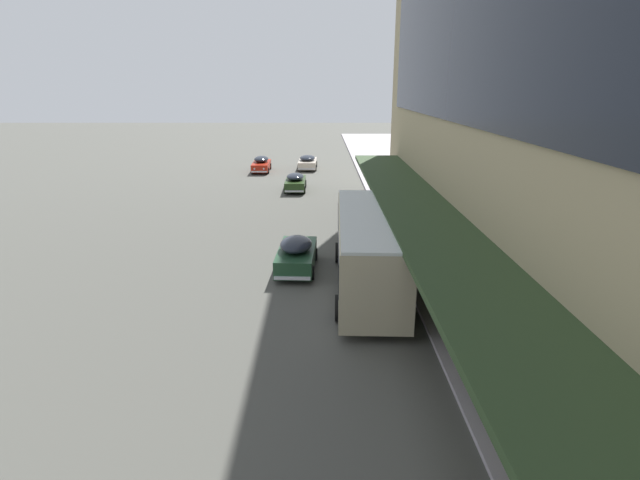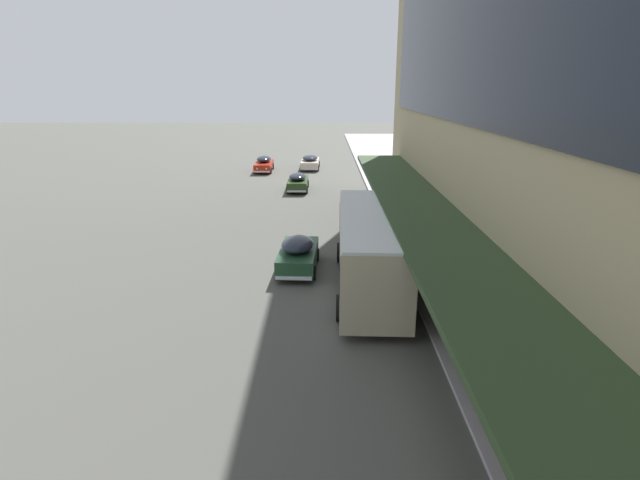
# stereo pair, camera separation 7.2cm
# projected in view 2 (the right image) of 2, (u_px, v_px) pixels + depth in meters

# --- Properties ---
(transit_bus_kerbside_front) EXTENTS (3.07, 10.24, 3.37)m
(transit_bus_kerbside_front) POSITION_uv_depth(u_px,v_px,m) (370.00, 247.00, 21.41)
(transit_bus_kerbside_front) COLOR tan
(transit_bus_kerbside_front) RESTS_ON ground
(sedan_lead_near) EXTENTS (1.87, 4.88, 1.57)m
(sedan_lead_near) POSITION_uv_depth(u_px,v_px,m) (264.00, 164.00, 51.71)
(sedan_lead_near) COLOR #A72110
(sedan_lead_near) RESTS_ON ground
(sedan_far_back) EXTENTS (2.02, 4.46, 1.67)m
(sedan_far_back) POSITION_uv_depth(u_px,v_px,m) (298.00, 254.00, 24.01)
(sedan_far_back) COLOR #1E4128
(sedan_far_back) RESTS_ON ground
(sedan_oncoming_front) EXTENTS (2.04, 4.96, 1.47)m
(sedan_oncoming_front) POSITION_uv_depth(u_px,v_px,m) (310.00, 162.00, 53.23)
(sedan_oncoming_front) COLOR beige
(sedan_oncoming_front) RESTS_ON ground
(sedan_lead_mid) EXTENTS (1.78, 4.55, 1.49)m
(sedan_lead_mid) POSITION_uv_depth(u_px,v_px,m) (298.00, 182.00, 42.31)
(sedan_lead_mid) COLOR #263D19
(sedan_lead_mid) RESTS_ON ground
(pedestrian_at_kerb) EXTENTS (0.43, 0.52, 1.86)m
(pedestrian_at_kerb) POSITION_uv_depth(u_px,v_px,m) (493.00, 372.00, 13.43)
(pedestrian_at_kerb) COLOR #222B33
(pedestrian_at_kerb) RESTS_ON sidewalk_kerb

